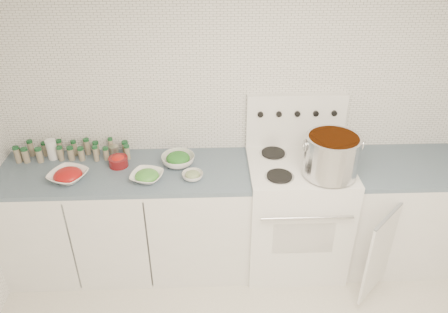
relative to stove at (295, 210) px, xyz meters
The scene contains 13 objects.
room_walls 1.66m from the stove, 112.04° to the right, with size 3.54×3.04×2.52m.
counter_left 1.31m from the stove, behind, with size 1.85×0.62×0.90m.
stove is the anchor object (origin of this frame).
counter_right 0.82m from the stove, ahead, with size 0.89×0.91×0.90m.
stock_pot 0.65m from the stove, 42.36° to the right, with size 0.40×0.38×0.29m.
bowl_tomato 1.73m from the stove, behind, with size 0.34×0.34×0.09m.
bowl_snowpea 1.20m from the stove, behind, with size 0.28×0.28×0.07m.
bowl_broccoli 1.01m from the stove, behind, with size 0.26×0.26×0.10m.
bowl_zucchini 0.91m from the stove, behind, with size 0.18×0.18×0.06m.
bowl_pepper 1.42m from the stove, behind, with size 0.14×0.14×0.09m.
salt_canister 1.94m from the stove, behind, with size 0.08×0.08×0.16m, color white.
tin_can 1.48m from the stove, behind, with size 0.07×0.07×0.09m, color gray.
spice_cluster 1.81m from the stove, behind, with size 0.86×0.16×0.13m.
Camera 1 is at (-0.19, -1.53, 2.64)m, focal length 35.00 mm.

